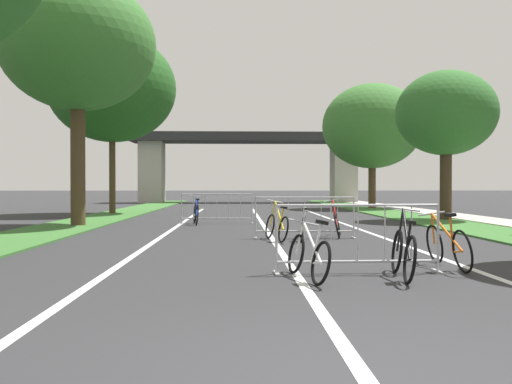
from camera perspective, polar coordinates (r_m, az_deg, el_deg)
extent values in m
cube|color=#386B2D|center=(24.12, -14.99, -2.47)|extent=(2.31, 48.69, 0.05)
cube|color=#386B2D|center=(24.58, 15.09, -2.41)|extent=(2.31, 48.69, 0.05)
cube|color=#ADA89E|center=(25.25, 19.53, -2.31)|extent=(1.78, 48.69, 0.08)
cube|color=silver|center=(17.70, 0.91, -3.63)|extent=(0.14, 28.17, 0.01)
cube|color=silver|center=(18.07, 9.95, -3.56)|extent=(0.14, 28.17, 0.01)
cube|color=silver|center=(17.79, -8.29, -3.62)|extent=(0.14, 28.17, 0.01)
cube|color=#2D2D30|center=(43.96, -0.80, 5.57)|extent=(18.37, 3.63, 0.68)
cube|color=#ADA89E|center=(44.31, -10.64, 2.00)|extent=(1.81, 2.40, 4.76)
cube|color=#ADA89E|center=(44.61, 8.97, 1.99)|extent=(1.81, 2.40, 4.76)
cylinder|color=#4C3823|center=(18.93, -17.81, 2.69)|extent=(0.47, 0.47, 4.02)
ellipsoid|color=#38702D|center=(19.47, -17.85, 14.24)|extent=(5.03, 5.03, 4.28)
cylinder|color=#4C3823|center=(26.66, -14.53, 1.70)|extent=(0.29, 0.29, 3.65)
ellipsoid|color=#23561E|center=(27.04, -14.56, 10.29)|extent=(5.90, 5.90, 5.01)
cylinder|color=#3D2D1E|center=(22.23, 18.90, 0.64)|extent=(0.44, 0.44, 2.67)
ellipsoid|color=#2D6628|center=(22.41, 18.92, 7.68)|extent=(3.77, 3.77, 3.20)
cylinder|color=#4C3823|center=(32.63, 11.83, 0.60)|extent=(0.42, 0.42, 2.61)
ellipsoid|color=#38702D|center=(32.81, 11.84, 6.64)|extent=(5.72, 5.72, 4.86)
cylinder|color=#ADADB2|center=(8.34, 2.11, -4.86)|extent=(0.04, 0.04, 1.05)
cube|color=#ADADB2|center=(8.40, 2.10, -8.32)|extent=(0.07, 0.44, 0.03)
cylinder|color=#ADADB2|center=(8.93, 18.18, -4.52)|extent=(0.04, 0.04, 1.05)
cube|color=#ADADB2|center=(8.99, 18.17, -7.76)|extent=(0.07, 0.44, 0.03)
cylinder|color=#ADADB2|center=(8.52, 10.43, -1.35)|extent=(2.48, 0.11, 0.04)
cylinder|color=#ADADB2|center=(8.59, 10.42, -7.02)|extent=(2.48, 0.11, 0.04)
cylinder|color=#ADADB2|center=(8.38, 4.92, -4.21)|extent=(0.02, 0.02, 0.87)
cylinder|color=#ADADB2|center=(8.45, 7.70, -4.17)|extent=(0.02, 0.02, 0.87)
cylinder|color=#ADADB2|center=(8.54, 10.43, -4.13)|extent=(0.02, 0.02, 0.87)
cylinder|color=#ADADB2|center=(8.65, 13.09, -4.07)|extent=(0.02, 0.02, 0.87)
cylinder|color=#ADADB2|center=(8.78, 15.68, -4.01)|extent=(0.02, 0.02, 0.87)
cylinder|color=#ADADB2|center=(13.96, -0.05, -2.64)|extent=(0.04, 0.04, 1.05)
cube|color=#ADADB2|center=(14.00, -0.05, -4.72)|extent=(0.07, 0.44, 0.03)
cylinder|color=#ADADB2|center=(14.21, 10.00, -2.59)|extent=(0.04, 0.04, 1.05)
cube|color=#ADADB2|center=(14.25, 10.00, -4.64)|extent=(0.07, 0.44, 0.03)
cylinder|color=#ADADB2|center=(14.01, 5.02, -0.56)|extent=(2.48, 0.09, 0.04)
cylinder|color=#ADADB2|center=(14.05, 5.02, -4.03)|extent=(2.48, 0.09, 0.04)
cylinder|color=#ADADB2|center=(13.97, 1.64, -2.27)|extent=(0.02, 0.02, 0.87)
cylinder|color=#ADADB2|center=(13.99, 3.33, -2.26)|extent=(0.02, 0.02, 0.87)
cylinder|color=#ADADB2|center=(14.03, 5.02, -2.26)|extent=(0.02, 0.02, 0.87)
cylinder|color=#ADADB2|center=(14.07, 6.69, -2.25)|extent=(0.02, 0.02, 0.87)
cylinder|color=#ADADB2|center=(14.13, 8.35, -2.24)|extent=(0.02, 0.02, 0.87)
cylinder|color=#ADADB2|center=(19.65, -7.65, -1.69)|extent=(0.04, 0.04, 1.05)
cube|color=#ADADB2|center=(19.68, -7.64, -3.18)|extent=(0.08, 0.44, 0.03)
cylinder|color=#ADADB2|center=(19.47, -0.40, -1.71)|extent=(0.04, 0.04, 1.05)
cube|color=#ADADB2|center=(19.50, -0.40, -3.21)|extent=(0.08, 0.44, 0.03)
cylinder|color=#ADADB2|center=(19.51, -4.04, -0.22)|extent=(2.48, 0.13, 0.04)
cylinder|color=#ADADB2|center=(19.54, -4.04, -2.72)|extent=(2.48, 0.13, 0.04)
cylinder|color=#ADADB2|center=(19.60, -6.45, -1.43)|extent=(0.02, 0.02, 0.87)
cylinder|color=#ADADB2|center=(19.55, -5.25, -1.44)|extent=(0.02, 0.02, 0.87)
cylinder|color=#ADADB2|center=(19.52, -4.04, -1.44)|extent=(0.02, 0.02, 0.87)
cylinder|color=#ADADB2|center=(19.49, -2.83, -1.44)|extent=(0.02, 0.02, 0.87)
cylinder|color=#ADADB2|center=(19.48, -1.61, -1.44)|extent=(0.02, 0.02, 0.87)
torus|color=black|center=(7.42, 6.67, -7.27)|extent=(0.30, 0.63, 0.60)
torus|color=black|center=(8.40, 4.14, -6.34)|extent=(0.30, 0.63, 0.60)
cylinder|color=silver|center=(7.88, 5.75, -5.08)|extent=(0.15, 1.01, 0.51)
cylinder|color=silver|center=(7.69, 6.25, -5.21)|extent=(0.18, 0.09, 0.57)
cylinder|color=silver|center=(7.58, 6.19, -7.27)|extent=(0.11, 0.33, 0.07)
cylinder|color=silver|center=(8.37, 4.53, -4.74)|extent=(0.15, 0.07, 0.48)
cube|color=black|center=(7.65, 6.79, -3.11)|extent=(0.16, 0.26, 0.07)
cylinder|color=#99999E|center=(8.34, 4.93, -3.13)|extent=(0.47, 0.13, 0.13)
torus|color=black|center=(8.96, 20.42, -5.74)|extent=(0.15, 0.67, 0.67)
torus|color=black|center=(9.95, 17.85, -5.10)|extent=(0.15, 0.67, 0.67)
cylinder|color=orange|center=(9.39, 18.93, -3.85)|extent=(0.15, 1.05, 0.56)
cylinder|color=orange|center=(9.20, 19.44, -4.03)|extent=(0.13, 0.13, 0.60)
cylinder|color=orange|center=(9.12, 19.99, -5.79)|extent=(0.03, 0.35, 0.08)
cylinder|color=orange|center=(9.89, 17.71, -3.62)|extent=(0.12, 0.10, 0.53)
cube|color=black|center=(9.13, 19.30, -2.21)|extent=(0.11, 0.24, 0.06)
cylinder|color=#99999E|center=(9.84, 17.57, -2.13)|extent=(0.45, 0.04, 0.09)
torus|color=black|center=(18.61, -6.07, -2.38)|extent=(0.20, 0.70, 0.69)
torus|color=black|center=(19.59, -6.30, -2.23)|extent=(0.20, 0.70, 0.69)
cylinder|color=#1E389E|center=(19.06, -6.11, -1.41)|extent=(0.13, 0.96, 0.63)
cylinder|color=#1E389E|center=(18.88, -6.08, -1.62)|extent=(0.11, 0.11, 0.58)
cylinder|color=#1E389E|center=(18.77, -6.12, -2.43)|extent=(0.08, 0.32, 0.08)
cylinder|color=#1E389E|center=(19.55, -6.22, -1.35)|extent=(0.10, 0.09, 0.60)
cube|color=black|center=(18.84, -6.00, -0.75)|extent=(0.14, 0.25, 0.06)
cylinder|color=#99999E|center=(19.52, -6.15, -0.48)|extent=(0.48, 0.10, 0.07)
torus|color=black|center=(13.09, 4.80, -3.84)|extent=(0.19, 0.61, 0.61)
torus|color=black|center=(14.11, 4.90, -3.51)|extent=(0.19, 0.61, 0.61)
cylinder|color=#B7B7BC|center=(13.56, 4.95, -2.56)|extent=(0.23, 0.98, 0.56)
cylinder|color=#B7B7BC|center=(13.37, 4.91, -2.83)|extent=(0.08, 0.13, 0.52)
cylinder|color=#B7B7BC|center=(13.26, 4.80, -3.88)|extent=(0.07, 0.33, 0.07)
cylinder|color=#B7B7BC|center=(14.07, 5.00, -2.45)|extent=(0.09, 0.10, 0.53)
cube|color=black|center=(13.32, 5.01, -1.72)|extent=(0.14, 0.25, 0.06)
cylinder|color=#99999E|center=(14.03, 5.09, -1.37)|extent=(0.44, 0.09, 0.07)
torus|color=black|center=(12.90, 2.83, -3.86)|extent=(0.30, 0.65, 0.62)
torus|color=black|center=(13.91, 1.45, -3.53)|extent=(0.30, 0.65, 0.62)
cylinder|color=gold|center=(13.38, 2.39, -2.36)|extent=(0.16, 1.05, 0.65)
cylinder|color=gold|center=(13.18, 2.60, -2.78)|extent=(0.17, 0.09, 0.55)
cylinder|color=gold|center=(13.06, 2.57, -3.90)|extent=(0.12, 0.34, 0.07)
cylinder|color=gold|center=(13.89, 1.72, -2.25)|extent=(0.17, 0.06, 0.63)
cube|color=black|center=(13.15, 2.87, -1.60)|extent=(0.16, 0.26, 0.07)
cylinder|color=#99999E|center=(13.87, 1.99, -0.97)|extent=(0.42, 0.13, 0.11)
torus|color=black|center=(7.77, 15.50, -6.72)|extent=(0.20, 0.67, 0.67)
torus|color=black|center=(8.72, 14.27, -5.91)|extent=(0.20, 0.67, 0.67)
cylinder|color=black|center=(8.19, 15.16, -4.08)|extent=(0.23, 0.94, 0.67)
cylinder|color=black|center=(8.02, 15.32, -4.91)|extent=(0.11, 0.13, 0.54)
cylinder|color=black|center=(7.92, 15.26, -6.75)|extent=(0.06, 0.32, 0.08)
cylinder|color=black|center=(8.67, 14.56, -3.81)|extent=(0.12, 0.10, 0.65)
cube|color=black|center=(7.97, 15.60, -3.00)|extent=(0.13, 0.25, 0.06)
cylinder|color=#99999E|center=(8.63, 14.86, -1.70)|extent=(0.50, 0.08, 0.09)
torus|color=black|center=(14.04, 8.29, -3.46)|extent=(0.30, 0.66, 0.63)
torus|color=black|center=(15.04, 8.38, -3.19)|extent=(0.30, 0.66, 0.63)
cylinder|color=red|center=(14.50, 8.07, -2.12)|extent=(0.10, 0.98, 0.65)
cylinder|color=red|center=(14.31, 8.13, -2.51)|extent=(0.17, 0.09, 0.54)
cylinder|color=red|center=(14.20, 8.32, -3.51)|extent=(0.10, 0.32, 0.07)
cylinder|color=red|center=(15.00, 8.13, -2.03)|extent=(0.18, 0.06, 0.62)
cube|color=black|center=(14.27, 7.90, -1.45)|extent=(0.15, 0.26, 0.07)
cylinder|color=#99999E|center=(14.96, 7.87, -0.85)|extent=(0.45, 0.12, 0.12)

